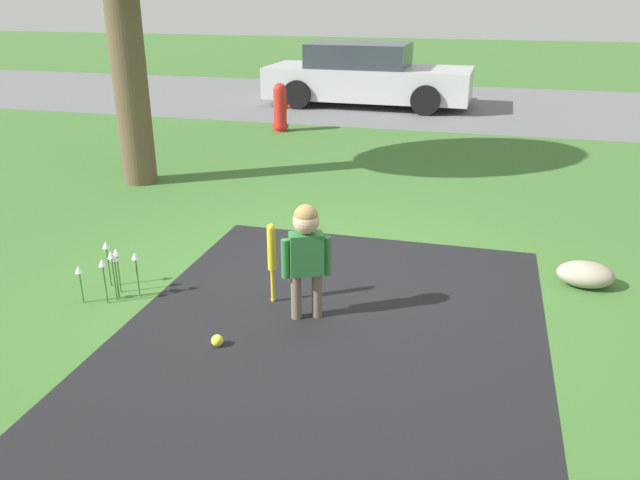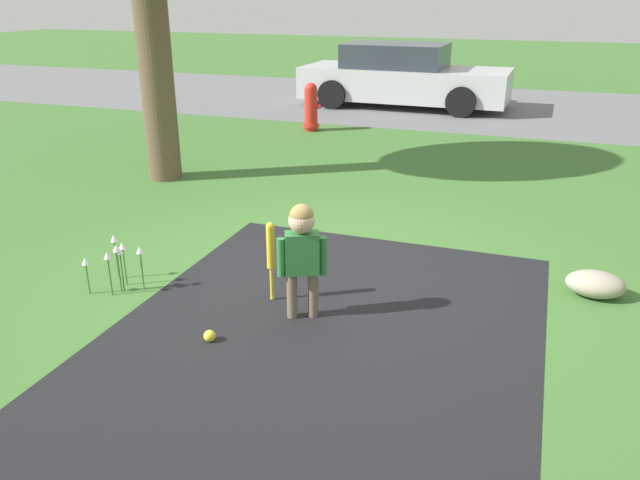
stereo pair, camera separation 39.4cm
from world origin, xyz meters
The scene contains 10 objects.
ground_plane centered at (0.00, 0.00, 0.00)m, with size 60.00×60.00×0.00m, color #3D6B2D.
driveway_strip centered at (0.39, -2.50, 0.00)m, with size 3.11×7.00×0.01m.
street_strip centered at (0.00, 9.42, 0.00)m, with size 40.00×6.00×0.01m.
child centered at (0.14, -0.78, 0.60)m, with size 0.35×0.23×0.93m.
baseball_bat centered at (-0.20, -0.60, 0.44)m, with size 0.07×0.07×0.68m.
sports_ball centered at (-0.36, -1.35, 0.04)m, with size 0.09×0.09×0.09m.
fire_hydrant centered at (-2.23, 5.79, 0.42)m, with size 0.33×0.29×0.85m.
parked_car centered at (-1.26, 8.88, 0.62)m, with size 4.44×1.97×1.32m.
flower_bed centered at (-1.51, -0.85, 0.33)m, with size 0.44×0.40×0.43m.
edging_rock centered at (2.30, 0.37, 0.11)m, with size 0.47×0.33×0.22m.
Camera 2 is at (1.72, -4.78, 2.37)m, focal length 35.00 mm.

